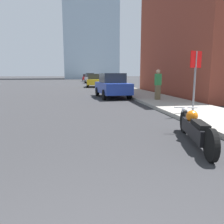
# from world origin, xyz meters

# --- Properties ---
(sidewalk) EXTENTS (2.79, 240.00, 0.15)m
(sidewalk) POSITION_xyz_m (4.98, 40.00, 0.07)
(sidewalk) COLOR #9E998E
(sidewalk) RESTS_ON ground_plane
(brick_storefront) EXTENTS (9.78, 12.04, 8.84)m
(brick_storefront) POSITION_xyz_m (11.47, 15.17, 4.42)
(brick_storefront) COLOR brown
(brick_storefront) RESTS_ON ground_plane
(motorcycle) EXTENTS (0.91, 2.63, 0.74)m
(motorcycle) POSITION_xyz_m (2.71, 3.72, 0.37)
(motorcycle) COLOR black
(motorcycle) RESTS_ON ground_plane
(parked_car_blue) EXTENTS (2.07, 4.35, 1.67)m
(parked_car_blue) POSITION_xyz_m (2.50, 14.14, 0.84)
(parked_car_blue) COLOR #1E3899
(parked_car_blue) RESTS_ON ground_plane
(parked_car_yellow) EXTENTS (2.07, 4.53, 1.66)m
(parked_car_yellow) POSITION_xyz_m (2.33, 27.37, 0.83)
(parked_car_yellow) COLOR gold
(parked_car_yellow) RESTS_ON ground_plane
(parked_car_silver) EXTENTS (1.92, 3.88, 1.84)m
(parked_car_silver) POSITION_xyz_m (2.61, 40.15, 0.89)
(parked_car_silver) COLOR #BCBCC1
(parked_car_silver) RESTS_ON ground_plane
(parked_car_red) EXTENTS (1.95, 4.08, 1.67)m
(parked_car_red) POSITION_xyz_m (2.49, 51.76, 0.84)
(parked_car_red) COLOR red
(parked_car_red) RESTS_ON ground_plane
(stop_sign) EXTENTS (0.57, 0.26, 2.28)m
(stop_sign) POSITION_xyz_m (4.41, 6.80, 1.71)
(stop_sign) COLOR slate
(stop_sign) RESTS_ON sidewalk
(pedestrian) EXTENTS (0.36, 0.24, 1.72)m
(pedestrian) POSITION_xyz_m (4.69, 11.23, 1.04)
(pedestrian) COLOR brown
(pedestrian) RESTS_ON sidewalk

